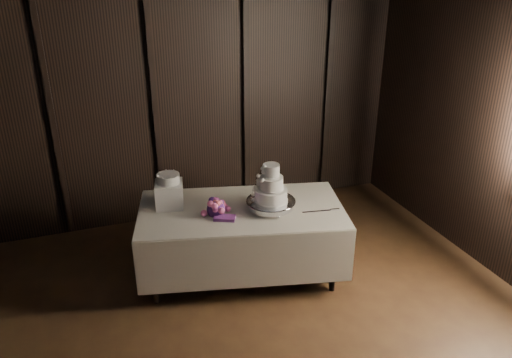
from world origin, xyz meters
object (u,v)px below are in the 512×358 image
Objects in this scene: cake_stand at (271,205)px; wedding_cake at (269,188)px; bouquet at (216,208)px; box_pedestal at (169,194)px; small_cake at (168,179)px; display_table at (242,239)px.

cake_stand is 1.28× the size of wedding_cake.
box_pedestal is (-0.38, 0.32, 0.06)m from bouquet.
wedding_cake reaches higher than cake_stand.
cake_stand is 1.86× the size of box_pedestal.
small_cake is (-0.00, 0.00, 0.17)m from box_pedestal.
display_table is at bearing -23.95° from small_cake.
wedding_cake is at bearing -9.79° from bouquet.
small_cake is at bearing 156.42° from cake_stand.
bouquet is at bearing 171.01° from wedding_cake.
cake_stand is at bearing -9.33° from display_table.
cake_stand is 1.17× the size of bouquet.
wedding_cake reaches higher than bouquet.
wedding_cake is (-0.03, -0.02, 0.19)m from cake_stand.
display_table is 0.85m from box_pedestal.
bouquet is at bearing 172.38° from cake_stand.
small_cake is (-0.91, 0.40, 0.25)m from cake_stand.
cake_stand is at bearing 30.54° from wedding_cake.
box_pedestal is (-0.91, 0.40, 0.08)m from cake_stand.
bouquet reaches higher than display_table.
small_cake reaches higher than display_table.
wedding_cake is 0.97m from small_cake.
display_table is at bearing 152.68° from wedding_cake.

